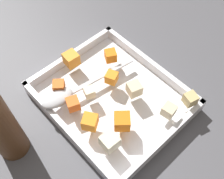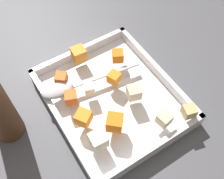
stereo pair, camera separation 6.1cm
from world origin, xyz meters
name	(u,v)px [view 2 (the right image)]	position (x,y,z in m)	size (l,w,h in m)	color
ground_plane	(117,99)	(0.00, 0.00, 0.00)	(4.00, 4.00, 0.00)	#4C4C51
baking_dish	(112,98)	(0.00, -0.01, 0.01)	(0.33, 0.28, 0.04)	silver
carrot_chunk_rim_edge	(79,54)	(-0.13, -0.03, 0.06)	(0.03, 0.03, 0.03)	orange
carrot_chunk_corner_sw	(114,78)	(-0.02, 0.01, 0.05)	(0.03, 0.03, 0.03)	orange
carrot_chunk_near_right	(118,56)	(-0.07, 0.05, 0.05)	(0.03, 0.03, 0.03)	orange
carrot_chunk_back_center	(61,79)	(-0.09, -0.10, 0.05)	(0.03, 0.03, 0.03)	orange
carrot_chunk_mid_right	(115,122)	(0.08, -0.06, 0.06)	(0.03, 0.03, 0.03)	orange
carrot_chunk_heap_top	(83,118)	(0.03, -0.10, 0.06)	(0.03, 0.03, 0.03)	orange
carrot_chunk_corner_nw	(71,98)	(-0.03, -0.10, 0.05)	(0.03, 0.03, 0.03)	orange
potato_chunk_mid_left	(164,119)	(0.12, 0.04, 0.05)	(0.03, 0.03, 0.03)	beige
potato_chunk_center	(98,140)	(0.09, -0.10, 0.06)	(0.03, 0.03, 0.03)	beige
potato_chunk_front_center	(189,111)	(0.14, 0.10, 0.05)	(0.03, 0.03, 0.03)	tan
potato_chunk_under_handle	(134,92)	(0.03, 0.02, 0.06)	(0.03, 0.03, 0.03)	beige
potato_chunk_heap_side	(89,89)	(-0.03, -0.06, 0.05)	(0.02, 0.02, 0.02)	beige
serving_spoon	(63,88)	(-0.07, -0.10, 0.05)	(0.07, 0.25, 0.02)	silver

